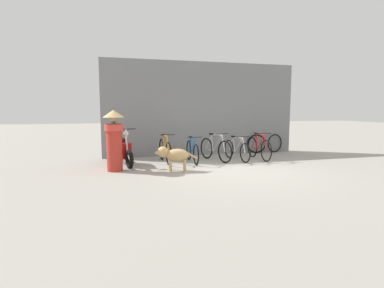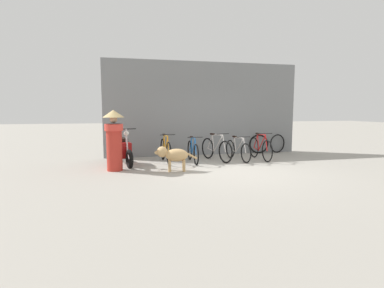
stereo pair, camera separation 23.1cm
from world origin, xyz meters
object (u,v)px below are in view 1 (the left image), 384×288
Objects in this scene: bicycle_1 at (192,151)px; bicycle_3 at (237,150)px; stray_dog at (174,155)px; motorcycle at (123,150)px; person_in_robes at (114,138)px; spare_tire_right at (256,144)px; bicycle_2 at (215,149)px; bicycle_0 at (165,150)px; spare_tire_left at (275,143)px; bicycle_4 at (259,148)px.

bicycle_3 is at bearing 92.46° from bicycle_1.
stray_dog is (-0.83, -1.18, 0.09)m from bicycle_1.
person_in_robes is at bearing -28.58° from motorcycle.
bicycle_2 is at bearing -150.44° from spare_tire_right.
bicycle_3 is at bearing -137.16° from spare_tire_right.
bicycle_3 is at bearing -144.11° from stray_dog.
bicycle_0 reaches higher than stray_dog.
bicycle_1 is 3.83m from spare_tire_left.
spare_tire_left is at bearing 95.96° from bicycle_2.
person_in_robes reaches higher than bicycle_0.
bicycle_0 is 1.04× the size of bicycle_3.
bicycle_1 is at bearing -90.46° from bicycle_4.
bicycle_4 is (1.48, -0.13, 0.00)m from bicycle_2.
bicycle_0 is 2.42× the size of spare_tire_left.
bicycle_0 is at bearing -102.60° from bicycle_1.
person_in_robes is at bearing -70.36° from bicycle_1.
spare_tire_left is at bearing -172.58° from person_in_robes.
stray_dog is at bearing -68.19° from bicycle_2.
bicycle_0 is 0.85m from bicycle_1.
spare_tire_right is at bearing -179.93° from spare_tire_left.
bicycle_2 reaches higher than stray_dog.
bicycle_0 is 1.40m from stray_dog.
bicycle_1 is 1.43× the size of stray_dog.
bicycle_4 is (0.78, -0.03, 0.04)m from bicycle_3.
bicycle_3 is 2.47m from spare_tire_left.
bicycle_3 is at bearing 179.81° from person_in_robes.
bicycle_2 is (1.61, -0.12, -0.00)m from bicycle_0.
motorcycle is 5.08m from spare_tire_right.
bicycle_4 is 1.87m from spare_tire_left.
stray_dog is at bearing -2.49° from bicycle_0.
bicycle_2 is 0.99× the size of bicycle_4.
bicycle_3 is 0.87× the size of motorcycle.
bicycle_4 reaches higher than spare_tire_left.
motorcycle is 1.17× the size of person_in_robes.
person_in_robes is (-0.24, -0.84, 0.46)m from motorcycle.
bicycle_0 is 1.05× the size of person_in_robes.
person_in_robes is (-1.52, -0.95, 0.52)m from bicycle_0.
bicycle_3 is 1.02× the size of person_in_robes.
spare_tire_right is at bearing -137.59° from stray_dog.
stray_dog is (-1.62, -1.28, 0.06)m from bicycle_2.
motorcycle reaches higher than bicycle_3.
stray_dog is at bearing -146.38° from spare_tire_right.
bicycle_2 is 1.44× the size of stray_dog.
bicycle_1 is at bearing -116.21° from stray_dog.
bicycle_2 is at bearing -176.26° from person_in_robes.
motorcycle is 2.70× the size of spare_tire_left.
spare_tire_left is (2.83, 1.17, -0.02)m from bicycle_2.
bicycle_1 reaches higher than spare_tire_left.
spare_tire_left is at bearing 0.07° from spare_tire_right.
motorcycle reaches higher than spare_tire_right.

